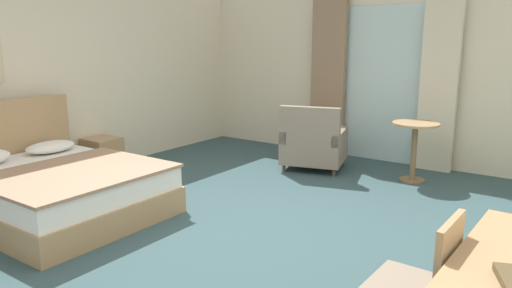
# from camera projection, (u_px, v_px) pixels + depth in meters

# --- Properties ---
(ground) EXTENTS (6.40, 7.45, 0.10)m
(ground) POSITION_uv_depth(u_px,v_px,m) (229.00, 235.00, 4.49)
(ground) COLOR #334C51
(wall_back) EXTENTS (6.00, 0.12, 2.51)m
(wall_back) POSITION_uv_depth(u_px,v_px,m) (377.00, 74.00, 6.97)
(wall_back) COLOR beige
(wall_back) RESTS_ON ground
(wall_left) EXTENTS (0.12, 7.05, 2.51)m
(wall_left) POSITION_uv_depth(u_px,v_px,m) (41.00, 80.00, 5.88)
(wall_left) COLOR beige
(wall_left) RESTS_ON ground
(balcony_glass_door) EXTENTS (1.18, 0.02, 2.21)m
(balcony_glass_door) POSITION_uv_depth(u_px,v_px,m) (382.00, 85.00, 6.86)
(balcony_glass_door) COLOR silver
(balcony_glass_door) RESTS_ON ground
(curtain_panel_left) EXTENTS (0.54, 0.10, 2.37)m
(curtain_panel_left) POSITION_uv_depth(u_px,v_px,m) (328.00, 77.00, 7.23)
(curtain_panel_left) COLOR #897056
(curtain_panel_left) RESTS_ON ground
(curtain_panel_right) EXTENTS (0.48, 0.10, 2.37)m
(curtain_panel_right) POSITION_uv_depth(u_px,v_px,m) (439.00, 83.00, 6.31)
(curtain_panel_right) COLOR beige
(curtain_panel_right) RESTS_ON ground
(bed) EXTENTS (2.04, 1.64, 1.09)m
(bed) POSITION_uv_depth(u_px,v_px,m) (54.00, 187.00, 4.87)
(bed) COLOR tan
(bed) RESTS_ON ground
(nightstand) EXTENTS (0.44, 0.40, 0.46)m
(nightstand) POSITION_uv_depth(u_px,v_px,m) (103.00, 155.00, 6.40)
(nightstand) COLOR tan
(nightstand) RESTS_ON ground
(desk_chair) EXTENTS (0.42, 0.43, 0.87)m
(desk_chair) POSITION_uv_depth(u_px,v_px,m) (424.00, 282.00, 2.54)
(desk_chair) COLOR gray
(desk_chair) RESTS_ON ground
(armchair_by_window) EXTENTS (0.98, 0.95, 0.90)m
(armchair_by_window) POSITION_uv_depth(u_px,v_px,m) (313.00, 145.00, 6.51)
(armchair_by_window) COLOR gray
(armchair_by_window) RESTS_ON ground
(round_cafe_table) EXTENTS (0.57, 0.57, 0.74)m
(round_cafe_table) POSITION_uv_depth(u_px,v_px,m) (415.00, 139.00, 5.93)
(round_cafe_table) COLOR tan
(round_cafe_table) RESTS_ON ground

